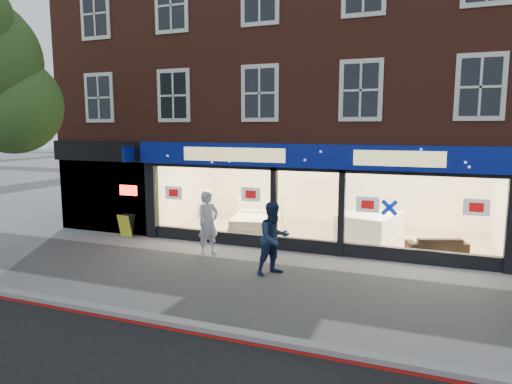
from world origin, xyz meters
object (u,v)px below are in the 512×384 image
Objects in this scene: mattress_stack at (370,225)px; pedestrian_blue at (274,238)px; sofa at (437,245)px; a_board at (126,226)px; display_bed at (257,223)px; pedestrian_grey at (208,223)px.

mattress_stack is 1.28× the size of pedestrian_blue.
pedestrian_blue is (-1.84, -4.54, 0.44)m from mattress_stack.
pedestrian_blue reaches higher than mattress_stack.
a_board is at bearing -12.83° from sofa.
a_board is 6.45m from pedestrian_blue.
pedestrian_grey is at bearing -109.46° from display_bed.
mattress_stack is 3.09× the size of a_board.
mattress_stack reaches higher than a_board.
display_bed is 1.22× the size of pedestrian_grey.
sofa is 0.88× the size of pedestrian_grey.
display_bed is at bearing 19.35° from pedestrian_grey.
pedestrian_blue reaches higher than display_bed.
sofa is at bearing -42.70° from pedestrian_grey.
display_bed is 1.23× the size of pedestrian_blue.
display_bed is 5.97m from sofa.
pedestrian_grey reaches higher than display_bed.
pedestrian_grey is 2.58m from pedestrian_blue.
a_board is 0.41× the size of pedestrian_grey.
mattress_stack is 8.36m from a_board.
a_board is at bearing 102.00° from pedestrian_grey.
a_board is 3.89m from pedestrian_grey.
mattress_stack is at bearing -2.51° from display_bed.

